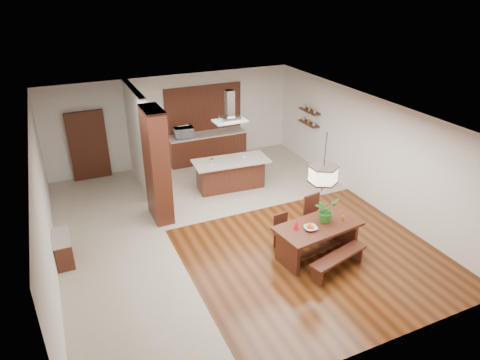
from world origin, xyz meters
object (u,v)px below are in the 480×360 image
dining_chair_left (284,233)px  foliage_plant (326,210)px  kitchen_island (230,174)px  fruit_bowl (311,228)px  dining_bench (338,263)px  pendant_lantern (324,163)px  island_cup (244,158)px  microwave (184,132)px  dining_chair_right (317,218)px  hallway_console (63,249)px  range_hood (230,106)px  dining_table (318,233)px

dining_chair_left → foliage_plant: foliage_plant is taller
kitchen_island → fruit_bowl: bearing=-83.6°
dining_bench → kitchen_island: (-0.52, 4.54, 0.25)m
pendant_lantern → foliage_plant: bearing=20.8°
pendant_lantern → island_cup: 3.97m
fruit_bowl → dining_bench: bearing=-58.8°
fruit_bowl → island_cup: 3.85m
foliage_plant → microwave: 6.11m
pendant_lantern → foliage_plant: 1.20m
dining_chair_right → kitchen_island: 3.33m
fruit_bowl → kitchen_island: size_ratio=0.12×
microwave → dining_bench: bearing=-75.2°
fruit_bowl → island_cup: size_ratio=2.28×
dining_bench → island_cup: island_cup is taller
hallway_console → microwave: bearing=44.7°
fruit_bowl → hallway_console: bearing=156.1°
dining_chair_left → kitchen_island: size_ratio=0.38×
dining_chair_right → hallway_console: bearing=156.5°
range_hood → microwave: size_ratio=1.49×
foliage_plant → kitchen_island: bearing=99.7°
hallway_console → dining_chair_right: 5.71m
kitchen_island → island_cup: bearing=-12.1°
dining_chair_left → microwave: (-0.57, 5.54, 0.70)m
dining_chair_right → foliage_plant: size_ratio=1.90×
dining_table → kitchen_island: 3.89m
range_hood → microwave: range_hood is taller
hallway_console → dining_chair_left: 4.85m
dining_table → kitchen_island: bearing=96.3°
dining_chair_right → range_hood: range_hood is taller
dining_chair_left → microwave: size_ratio=1.39×
range_hood → fruit_bowl: bearing=-87.7°
hallway_console → pendant_lantern: (5.14, -2.06, 1.93)m
dining_table → dining_chair_right: dining_chair_right is taller
dining_chair_right → kitchen_island: dining_chair_right is taller
dining_chair_right → microwave: microwave is taller
island_cup → microwave: (-1.07, 2.29, 0.18)m
hallway_console → kitchen_island: size_ratio=0.40×
dining_table → dining_bench: 0.78m
foliage_plant → hallway_console: bearing=159.7°
range_hood → dining_bench: bearing=-83.5°
island_cup → microwave: 2.54m
fruit_bowl → range_hood: (-0.16, 3.96, 1.64)m
foliage_plant → dining_table: bearing=-159.2°
kitchen_island → range_hood: range_hood is taller
hallway_console → island_cup: (5.09, 1.69, 0.62)m
dining_bench → pendant_lantern: 2.15m
dining_table → range_hood: size_ratio=2.22×
hallway_console → dining_chair_right: dining_chair_right is taller
kitchen_island → microwave: size_ratio=3.67×
microwave → range_hood: bearing=-67.8°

